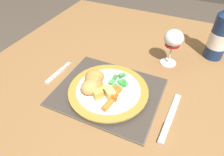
{
  "coord_description": "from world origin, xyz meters",
  "views": [
    {
      "loc": [
        0.16,
        -0.55,
        1.22
      ],
      "look_at": [
        -0.04,
        -0.11,
        0.78
      ],
      "focal_mm": 32.0,
      "sensor_mm": 36.0,
      "label": 1
    }
  ],
  "objects_px": {
    "dining_table": "(133,89)",
    "dinner_plate": "(108,91)",
    "fork": "(57,74)",
    "bottle": "(221,34)",
    "table_knife": "(169,121)",
    "wine_glass": "(173,40)"
  },
  "relations": [
    {
      "from": "dinner_plate",
      "to": "table_knife",
      "type": "height_order",
      "value": "dinner_plate"
    },
    {
      "from": "table_knife",
      "to": "bottle",
      "type": "distance_m",
      "value": 0.42
    },
    {
      "from": "table_knife",
      "to": "fork",
      "type": "bearing_deg",
      "value": 174.63
    },
    {
      "from": "dining_table",
      "to": "dinner_plate",
      "type": "xyz_separation_m",
      "value": [
        -0.04,
        -0.15,
        0.11
      ]
    },
    {
      "from": "dining_table",
      "to": "wine_glass",
      "type": "relative_size",
      "value": 7.82
    },
    {
      "from": "dining_table",
      "to": "fork",
      "type": "height_order",
      "value": "fork"
    },
    {
      "from": "fork",
      "to": "bottle",
      "type": "xyz_separation_m",
      "value": [
        0.51,
        0.36,
        0.1
      ]
    },
    {
      "from": "dining_table",
      "to": "fork",
      "type": "distance_m",
      "value": 0.3
    },
    {
      "from": "dining_table",
      "to": "wine_glass",
      "type": "distance_m",
      "value": 0.24
    },
    {
      "from": "dining_table",
      "to": "dinner_plate",
      "type": "bearing_deg",
      "value": -105.14
    },
    {
      "from": "dinner_plate",
      "to": "fork",
      "type": "distance_m",
      "value": 0.22
    },
    {
      "from": "dining_table",
      "to": "dinner_plate",
      "type": "height_order",
      "value": "dinner_plate"
    },
    {
      "from": "fork",
      "to": "bottle",
      "type": "bearing_deg",
      "value": 35.11
    },
    {
      "from": "dining_table",
      "to": "bottle",
      "type": "xyz_separation_m",
      "value": [
        0.25,
        0.23,
        0.19
      ]
    },
    {
      "from": "dinner_plate",
      "to": "wine_glass",
      "type": "xyz_separation_m",
      "value": [
        0.14,
        0.25,
        0.09
      ]
    },
    {
      "from": "dinner_plate",
      "to": "fork",
      "type": "bearing_deg",
      "value": 176.23
    },
    {
      "from": "fork",
      "to": "dinner_plate",
      "type": "bearing_deg",
      "value": -3.77
    },
    {
      "from": "fork",
      "to": "bottle",
      "type": "relative_size",
      "value": 0.51
    },
    {
      "from": "dining_table",
      "to": "fork",
      "type": "xyz_separation_m",
      "value": [
        -0.26,
        -0.13,
        0.09
      ]
    },
    {
      "from": "dining_table",
      "to": "table_knife",
      "type": "distance_m",
      "value": 0.25
    },
    {
      "from": "fork",
      "to": "wine_glass",
      "type": "xyz_separation_m",
      "value": [
        0.36,
        0.24,
        0.1
      ]
    },
    {
      "from": "dinner_plate",
      "to": "fork",
      "type": "relative_size",
      "value": 1.92
    }
  ]
}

